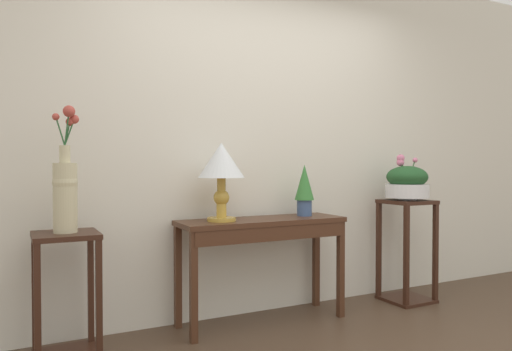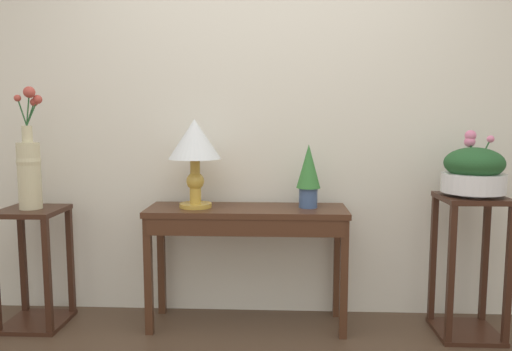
{
  "view_description": "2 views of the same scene",
  "coord_description": "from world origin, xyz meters",
  "px_view_note": "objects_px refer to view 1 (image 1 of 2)",
  "views": [
    {
      "loc": [
        -1.71,
        -1.75,
        1.14
      ],
      "look_at": [
        -0.19,
        1.21,
        1.06
      ],
      "focal_mm": 33.61,
      "sensor_mm": 36.0,
      "label": 1
    },
    {
      "loc": [
        0.08,
        -1.64,
        1.3
      ],
      "look_at": [
        -0.05,
        1.2,
        0.96
      ],
      "focal_mm": 34.12,
      "sensor_mm": 36.0,
      "label": 2
    }
  ],
  "objects_px": {
    "potted_plant_on_console": "(304,188)",
    "flower_vase_tall_left": "(65,187)",
    "planter_bowl_wide_right": "(407,182)",
    "pedestal_stand_left": "(66,296)",
    "pedestal_stand_right": "(407,251)",
    "table_lamp": "(221,166)",
    "console_table": "(264,234)"
  },
  "relations": [
    {
      "from": "pedestal_stand_left",
      "to": "pedestal_stand_right",
      "type": "xyz_separation_m",
      "value": [
        2.65,
        -0.02,
        0.05
      ]
    },
    {
      "from": "flower_vase_tall_left",
      "to": "pedestal_stand_right",
      "type": "xyz_separation_m",
      "value": [
        2.64,
        -0.02,
        -0.58
      ]
    },
    {
      "from": "planter_bowl_wide_right",
      "to": "flower_vase_tall_left",
      "type": "bearing_deg",
      "value": 179.66
    },
    {
      "from": "table_lamp",
      "to": "potted_plant_on_console",
      "type": "height_order",
      "value": "table_lamp"
    },
    {
      "from": "console_table",
      "to": "potted_plant_on_console",
      "type": "xyz_separation_m",
      "value": [
        0.37,
        0.05,
        0.32
      ]
    },
    {
      "from": "console_table",
      "to": "table_lamp",
      "type": "distance_m",
      "value": 0.59
    },
    {
      "from": "console_table",
      "to": "flower_vase_tall_left",
      "type": "relative_size",
      "value": 1.65
    },
    {
      "from": "table_lamp",
      "to": "flower_vase_tall_left",
      "type": "bearing_deg",
      "value": -176.87
    },
    {
      "from": "pedestal_stand_right",
      "to": "planter_bowl_wide_right",
      "type": "xyz_separation_m",
      "value": [
        0.0,
        0.0,
        0.57
      ]
    },
    {
      "from": "flower_vase_tall_left",
      "to": "planter_bowl_wide_right",
      "type": "relative_size",
      "value": 1.95
    },
    {
      "from": "potted_plant_on_console",
      "to": "pedestal_stand_right",
      "type": "relative_size",
      "value": 0.46
    },
    {
      "from": "pedestal_stand_left",
      "to": "planter_bowl_wide_right",
      "type": "bearing_deg",
      "value": -0.32
    },
    {
      "from": "flower_vase_tall_left",
      "to": "planter_bowl_wide_right",
      "type": "xyz_separation_m",
      "value": [
        2.64,
        -0.02,
        -0.02
      ]
    },
    {
      "from": "console_table",
      "to": "pedestal_stand_right",
      "type": "xyz_separation_m",
      "value": [
        1.32,
        -0.05,
        -0.22
      ]
    },
    {
      "from": "console_table",
      "to": "planter_bowl_wide_right",
      "type": "relative_size",
      "value": 3.21
    },
    {
      "from": "pedestal_stand_left",
      "to": "console_table",
      "type": "bearing_deg",
      "value": 1.42
    },
    {
      "from": "pedestal_stand_left",
      "to": "planter_bowl_wide_right",
      "type": "relative_size",
      "value": 1.96
    },
    {
      "from": "table_lamp",
      "to": "planter_bowl_wide_right",
      "type": "height_order",
      "value": "table_lamp"
    },
    {
      "from": "flower_vase_tall_left",
      "to": "pedestal_stand_right",
      "type": "height_order",
      "value": "flower_vase_tall_left"
    },
    {
      "from": "potted_plant_on_console",
      "to": "planter_bowl_wide_right",
      "type": "xyz_separation_m",
      "value": [
        0.95,
        -0.09,
        0.03
      ]
    },
    {
      "from": "potted_plant_on_console",
      "to": "table_lamp",
      "type": "bearing_deg",
      "value": -178.06
    },
    {
      "from": "console_table",
      "to": "table_lamp",
      "type": "relative_size",
      "value": 2.26
    },
    {
      "from": "potted_plant_on_console",
      "to": "flower_vase_tall_left",
      "type": "distance_m",
      "value": 1.7
    },
    {
      "from": "pedestal_stand_left",
      "to": "planter_bowl_wide_right",
      "type": "distance_m",
      "value": 2.72
    },
    {
      "from": "potted_plant_on_console",
      "to": "pedestal_stand_right",
      "type": "bearing_deg",
      "value": -5.73
    },
    {
      "from": "potted_plant_on_console",
      "to": "pedestal_stand_left",
      "type": "bearing_deg",
      "value": -177.32
    },
    {
      "from": "flower_vase_tall_left",
      "to": "planter_bowl_wide_right",
      "type": "height_order",
      "value": "flower_vase_tall_left"
    },
    {
      "from": "console_table",
      "to": "pedestal_stand_left",
      "type": "height_order",
      "value": "console_table"
    },
    {
      "from": "table_lamp",
      "to": "flower_vase_tall_left",
      "type": "height_order",
      "value": "flower_vase_tall_left"
    },
    {
      "from": "pedestal_stand_left",
      "to": "pedestal_stand_right",
      "type": "height_order",
      "value": "pedestal_stand_right"
    },
    {
      "from": "potted_plant_on_console",
      "to": "pedestal_stand_left",
      "type": "relative_size",
      "value": 0.52
    },
    {
      "from": "flower_vase_tall_left",
      "to": "pedestal_stand_right",
      "type": "bearing_deg",
      "value": -0.36
    }
  ]
}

